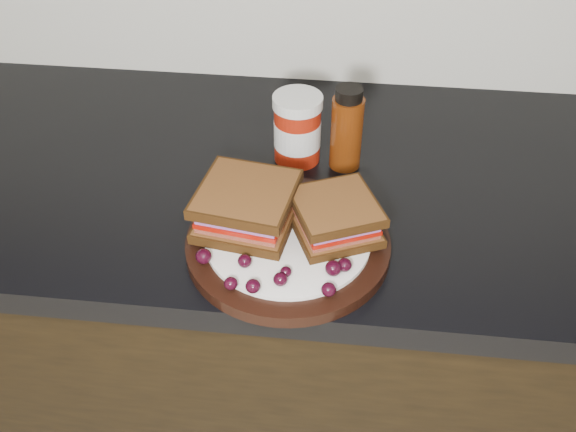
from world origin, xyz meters
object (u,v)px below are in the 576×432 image
(plate, at_px, (288,244))
(condiment_jar, at_px, (297,129))
(sandwich_left, at_px, (247,206))
(oil_bottle, at_px, (347,128))

(plate, relative_size, condiment_jar, 2.44)
(sandwich_left, height_order, oil_bottle, oil_bottle)
(sandwich_left, height_order, condiment_jar, condiment_jar)
(oil_bottle, bearing_deg, sandwich_left, -124.72)
(plate, relative_size, oil_bottle, 2.03)
(plate, height_order, sandwich_left, sandwich_left)
(sandwich_left, bearing_deg, condiment_jar, 84.23)
(oil_bottle, bearing_deg, condiment_jar, 173.98)
(plate, height_order, oil_bottle, oil_bottle)
(sandwich_left, distance_m, oil_bottle, 0.22)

